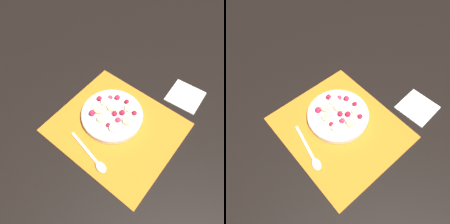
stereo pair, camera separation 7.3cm
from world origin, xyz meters
TOP-DOWN VIEW (x-y plane):
  - ground_plane at (0.00, 0.00)m, footprint 3.00×3.00m
  - placemat at (0.00, 0.00)m, footprint 0.40×0.35m
  - fruit_bowl at (0.04, -0.02)m, footprint 0.21×0.21m
  - spoon at (-0.02, 0.13)m, footprint 0.17×0.05m
  - napkin at (-0.12, -0.26)m, footprint 0.12×0.13m

SIDE VIEW (x-z plane):
  - ground_plane at x=0.00m, z-range 0.00..0.00m
  - placemat at x=0.00m, z-range 0.00..0.01m
  - napkin at x=-0.12m, z-range 0.00..0.01m
  - spoon at x=-0.02m, z-range 0.01..0.01m
  - fruit_bowl at x=0.04m, z-range 0.00..0.04m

